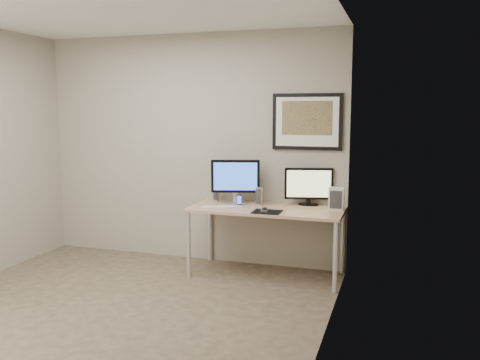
{
  "coord_description": "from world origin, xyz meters",
  "views": [
    {
      "loc": [
        2.32,
        -3.71,
        1.76
      ],
      "look_at": [
        0.79,
        1.1,
        1.05
      ],
      "focal_mm": 38.0,
      "sensor_mm": 36.0,
      "label": 1
    }
  ],
  "objects_px": {
    "framed_art": "(307,122)",
    "monitor_large": "(235,179)",
    "monitor_tv": "(309,185)",
    "fan_unit": "(336,199)",
    "speaker_left": "(217,193)",
    "speaker_right": "(259,196)",
    "keyboard": "(219,207)",
    "desk": "(267,214)",
    "phone_dock": "(239,200)"
  },
  "relations": [
    {
      "from": "speaker_right",
      "to": "speaker_left",
      "type": "bearing_deg",
      "value": 162.81
    },
    {
      "from": "framed_art",
      "to": "speaker_right",
      "type": "xyz_separation_m",
      "value": [
        -0.47,
        -0.22,
        -0.79
      ]
    },
    {
      "from": "speaker_left",
      "to": "monitor_tv",
      "type": "bearing_deg",
      "value": 4.05
    },
    {
      "from": "monitor_large",
      "to": "keyboard",
      "type": "distance_m",
      "value": 0.39
    },
    {
      "from": "keyboard",
      "to": "speaker_right",
      "type": "bearing_deg",
      "value": 13.32
    },
    {
      "from": "desk",
      "to": "speaker_left",
      "type": "relative_size",
      "value": 9.62
    },
    {
      "from": "monitor_large",
      "to": "fan_unit",
      "type": "height_order",
      "value": "monitor_large"
    },
    {
      "from": "monitor_large",
      "to": "monitor_tv",
      "type": "distance_m",
      "value": 0.79
    },
    {
      "from": "speaker_right",
      "to": "desk",
      "type": "bearing_deg",
      "value": -48.18
    },
    {
      "from": "speaker_right",
      "to": "monitor_tv",
      "type": "bearing_deg",
      "value": 13.27
    },
    {
      "from": "keyboard",
      "to": "phone_dock",
      "type": "bearing_deg",
      "value": 16.44
    },
    {
      "from": "monitor_tv",
      "to": "keyboard",
      "type": "relative_size",
      "value": 1.34
    },
    {
      "from": "desk",
      "to": "fan_unit",
      "type": "bearing_deg",
      "value": 8.02
    },
    {
      "from": "fan_unit",
      "to": "speaker_left",
      "type": "bearing_deg",
      "value": 172.67
    },
    {
      "from": "monitor_tv",
      "to": "phone_dock",
      "type": "xyz_separation_m",
      "value": [
        -0.69,
        -0.27,
        -0.15
      ]
    },
    {
      "from": "desk",
      "to": "monitor_large",
      "type": "distance_m",
      "value": 0.53
    },
    {
      "from": "speaker_left",
      "to": "phone_dock",
      "type": "relative_size",
      "value": 1.32
    },
    {
      "from": "speaker_left",
      "to": "speaker_right",
      "type": "distance_m",
      "value": 0.55
    },
    {
      "from": "monitor_large",
      "to": "fan_unit",
      "type": "relative_size",
      "value": 2.21
    },
    {
      "from": "framed_art",
      "to": "monitor_large",
      "type": "relative_size",
      "value": 1.45
    },
    {
      "from": "monitor_large",
      "to": "phone_dock",
      "type": "height_order",
      "value": "monitor_large"
    },
    {
      "from": "monitor_tv",
      "to": "fan_unit",
      "type": "relative_size",
      "value": 2.17
    },
    {
      "from": "monitor_large",
      "to": "monitor_tv",
      "type": "bearing_deg",
      "value": -5.62
    },
    {
      "from": "keyboard",
      "to": "desk",
      "type": "bearing_deg",
      "value": -5.05
    },
    {
      "from": "desk",
      "to": "monitor_tv",
      "type": "distance_m",
      "value": 0.55
    },
    {
      "from": "monitor_tv",
      "to": "speaker_left",
      "type": "distance_m",
      "value": 1.05
    },
    {
      "from": "monitor_large",
      "to": "monitor_tv",
      "type": "xyz_separation_m",
      "value": [
        0.78,
        0.14,
        -0.05
      ]
    },
    {
      "from": "speaker_left",
      "to": "keyboard",
      "type": "bearing_deg",
      "value": -64.22
    },
    {
      "from": "monitor_large",
      "to": "keyboard",
      "type": "relative_size",
      "value": 1.36
    },
    {
      "from": "phone_dock",
      "to": "keyboard",
      "type": "xyz_separation_m",
      "value": [
        -0.18,
        -0.15,
        -0.06
      ]
    },
    {
      "from": "framed_art",
      "to": "monitor_tv",
      "type": "bearing_deg",
      "value": -57.39
    },
    {
      "from": "framed_art",
      "to": "speaker_right",
      "type": "bearing_deg",
      "value": -154.75
    },
    {
      "from": "phone_dock",
      "to": "fan_unit",
      "type": "bearing_deg",
      "value": -3.88
    },
    {
      "from": "speaker_right",
      "to": "framed_art",
      "type": "bearing_deg",
      "value": 21.41
    },
    {
      "from": "speaker_right",
      "to": "keyboard",
      "type": "distance_m",
      "value": 0.46
    },
    {
      "from": "framed_art",
      "to": "phone_dock",
      "type": "distance_m",
      "value": 1.11
    },
    {
      "from": "monitor_tv",
      "to": "fan_unit",
      "type": "bearing_deg",
      "value": -41.84
    },
    {
      "from": "framed_art",
      "to": "keyboard",
      "type": "xyz_separation_m",
      "value": [
        -0.83,
        -0.48,
        -0.88
      ]
    },
    {
      "from": "speaker_right",
      "to": "fan_unit",
      "type": "relative_size",
      "value": 0.84
    },
    {
      "from": "speaker_left",
      "to": "desk",
      "type": "bearing_deg",
      "value": -17.8
    },
    {
      "from": "fan_unit",
      "to": "speaker_right",
      "type": "bearing_deg",
      "value": 177.65
    },
    {
      "from": "monitor_tv",
      "to": "speaker_right",
      "type": "height_order",
      "value": "monitor_tv"
    },
    {
      "from": "desk",
      "to": "monitor_large",
      "type": "bearing_deg",
      "value": 162.01
    },
    {
      "from": "framed_art",
      "to": "fan_unit",
      "type": "bearing_deg",
      "value": -33.0
    },
    {
      "from": "framed_art",
      "to": "speaker_right",
      "type": "height_order",
      "value": "framed_art"
    },
    {
      "from": "speaker_right",
      "to": "phone_dock",
      "type": "xyz_separation_m",
      "value": [
        -0.18,
        -0.12,
        -0.04
      ]
    },
    {
      "from": "speaker_right",
      "to": "fan_unit",
      "type": "distance_m",
      "value": 0.82
    },
    {
      "from": "desk",
      "to": "speaker_left",
      "type": "height_order",
      "value": "speaker_left"
    },
    {
      "from": "keyboard",
      "to": "fan_unit",
      "type": "height_order",
      "value": "fan_unit"
    },
    {
      "from": "desk",
      "to": "phone_dock",
      "type": "distance_m",
      "value": 0.33
    }
  ]
}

